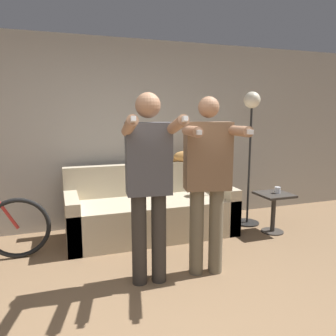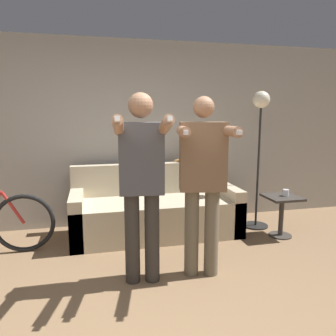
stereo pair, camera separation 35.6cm
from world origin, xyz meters
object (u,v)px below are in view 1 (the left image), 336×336
object	(u,v)px
cat	(185,155)
floor_lamp	(251,126)
person_right	(208,174)
side_table	(274,205)
cup	(277,190)
couch	(151,212)
person_left	(149,177)

from	to	relation	value
cat	floor_lamp	bearing A→B (deg)	-23.47
person_right	side_table	distance (m)	1.67
cat	side_table	bearing A→B (deg)	-38.95
cat	cup	xyz separation A→B (m)	(1.01, -0.78, -0.41)
cat	floor_lamp	size ratio (longest dim) A/B	0.23
couch	side_table	distance (m)	1.65
floor_lamp	side_table	size ratio (longest dim) A/B	3.50
person_left	cat	distance (m)	1.82
person_right	floor_lamp	distance (m)	1.74
couch	floor_lamp	distance (m)	1.83
floor_lamp	side_table	bearing A→B (deg)	-72.50
person_left	cup	distance (m)	2.17
couch	cup	bearing A→B (deg)	-15.99
couch	person_right	size ratio (longest dim) A/B	1.24
cup	cat	bearing A→B (deg)	142.25
floor_lamp	cup	size ratio (longest dim) A/B	22.25
person_left	floor_lamp	xyz separation A→B (m)	(1.81, 1.18, 0.38)
couch	floor_lamp	world-z (taller)	floor_lamp
side_table	cup	bearing A→B (deg)	-2.83
couch	cat	xyz separation A→B (m)	(0.61, 0.32, 0.70)
person_left	person_right	size ratio (longest dim) A/B	1.01
person_right	couch	bearing A→B (deg)	112.00
couch	cup	xyz separation A→B (m)	(1.62, -0.46, 0.28)
side_table	cup	size ratio (longest dim) A/B	6.35
person_left	floor_lamp	distance (m)	2.19
cat	floor_lamp	distance (m)	1.00
person_right	cup	bearing A→B (deg)	39.96
person_left	person_right	distance (m)	0.59
person_left	floor_lamp	size ratio (longest dim) A/B	0.94
person_left	person_right	world-z (taller)	person_left
floor_lamp	cup	world-z (taller)	floor_lamp
cup	person_left	bearing A→B (deg)	-159.18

